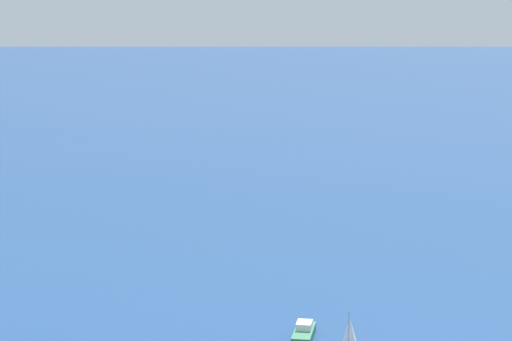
# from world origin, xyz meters

# --- Properties ---
(motorboat_offshore) EXTENTS (11.37, 6.53, 3.21)m
(motorboat_offshore) POSITION_xyz_m (38.06, -14.67, 0.87)
(motorboat_offshore) COLOR #33704C
(motorboat_offshore) RESTS_ON ground_plane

